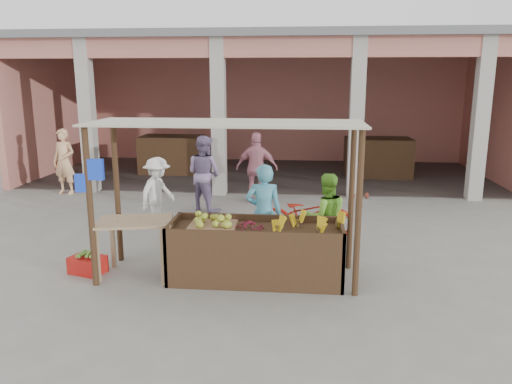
# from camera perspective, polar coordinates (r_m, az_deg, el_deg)

# --- Properties ---
(ground) EXTENTS (60.00, 60.00, 0.00)m
(ground) POSITION_cam_1_polar(r_m,az_deg,el_deg) (7.82, -3.71, -9.74)
(ground) COLOR gray
(ground) RESTS_ON ground
(market_building) EXTENTS (14.40, 6.40, 4.20)m
(market_building) POSITION_cam_1_polar(r_m,az_deg,el_deg) (16.09, 1.44, 11.79)
(market_building) COLOR tan
(market_building) RESTS_ON ground
(fruit_stall) EXTENTS (2.60, 0.95, 0.80)m
(fruit_stall) POSITION_cam_1_polar(r_m,az_deg,el_deg) (7.61, -0.00, -7.12)
(fruit_stall) COLOR #442D1B
(fruit_stall) RESTS_ON ground
(stall_awning) EXTENTS (4.09, 1.35, 2.39)m
(stall_awning) POSITION_cam_1_polar(r_m,az_deg,el_deg) (7.35, -3.97, 4.82)
(stall_awning) COLOR #442D1B
(stall_awning) RESTS_ON ground
(banana_heap) EXTENTS (1.01, 0.55, 0.18)m
(banana_heap) POSITION_cam_1_polar(r_m,az_deg,el_deg) (7.43, 5.67, -3.69)
(banana_heap) COLOR yellow
(banana_heap) RESTS_ON fruit_stall
(melon_tray) EXTENTS (0.69, 0.60, 0.19)m
(melon_tray) POSITION_cam_1_polar(r_m,az_deg,el_deg) (7.52, -4.98, -3.51)
(melon_tray) COLOR #956E4D
(melon_tray) RESTS_ON fruit_stall
(berry_heap) EXTENTS (0.46, 0.38, 0.15)m
(berry_heap) POSITION_cam_1_polar(r_m,az_deg,el_deg) (7.44, -0.77, -3.77)
(berry_heap) COLOR maroon
(berry_heap) RESTS_ON fruit_stall
(side_table) EXTENTS (1.23, 0.94, 0.89)m
(side_table) POSITION_cam_1_polar(r_m,az_deg,el_deg) (7.87, -13.60, -4.13)
(side_table) COLOR tan
(side_table) RESTS_ON ground
(papaya_pile) EXTENTS (0.69, 0.40, 0.20)m
(papaya_pile) POSITION_cam_1_polar(r_m,az_deg,el_deg) (7.80, -13.69, -2.43)
(papaya_pile) COLOR #49852B
(papaya_pile) RESTS_ON side_table
(red_crate) EXTENTS (0.60, 0.51, 0.27)m
(red_crate) POSITION_cam_1_polar(r_m,az_deg,el_deg) (8.38, -18.68, -7.87)
(red_crate) COLOR red
(red_crate) RESTS_ON ground
(plantain_bundle) EXTENTS (0.41, 0.29, 0.08)m
(plantain_bundle) POSITION_cam_1_polar(r_m,az_deg,el_deg) (8.32, -18.77, -6.74)
(plantain_bundle) COLOR #639837
(plantain_bundle) RESTS_ON red_crate
(produce_sacks) EXTENTS (0.79, 0.49, 0.60)m
(produce_sacks) POSITION_cam_1_polar(r_m,az_deg,el_deg) (12.97, 11.83, 0.57)
(produce_sacks) COLOR maroon
(produce_sacks) RESTS_ON ground
(vendor_blue) EXTENTS (0.69, 0.53, 1.76)m
(vendor_blue) POSITION_cam_1_polar(r_m,az_deg,el_deg) (8.25, 0.89, -2.04)
(vendor_blue) COLOR #52AECE
(vendor_blue) RESTS_ON ground
(vendor_green) EXTENTS (0.83, 0.59, 1.57)m
(vendor_green) POSITION_cam_1_polar(r_m,az_deg,el_deg) (8.35, 7.99, -2.65)
(vendor_green) COLOR #7CCD3A
(vendor_green) RESTS_ON ground
(motorcycle) EXTENTS (0.74, 1.88, 0.97)m
(motorcycle) POSITION_cam_1_polar(r_m,az_deg,el_deg) (9.55, 5.75, -2.49)
(motorcycle) COLOR #99190C
(motorcycle) RESTS_ON ground
(shopper_a) EXTENTS (0.86, 1.12, 1.57)m
(shopper_a) POSITION_cam_1_polar(r_m,az_deg,el_deg) (10.34, -11.19, 0.24)
(shopper_a) COLOR white
(shopper_a) RESTS_ON ground
(shopper_b) EXTENTS (1.13, 0.66, 1.86)m
(shopper_b) POSITION_cam_1_polar(r_m,az_deg,el_deg) (12.13, 0.11, 3.03)
(shopper_b) COLOR #CC7D8D
(shopper_b) RESTS_ON ground
(shopper_e) EXTENTS (0.76, 0.63, 1.80)m
(shopper_e) POSITION_cam_1_polar(r_m,az_deg,el_deg) (14.07, -21.08, 3.41)
(shopper_e) COLOR #F5B782
(shopper_e) RESTS_ON ground
(shopper_f) EXTENTS (1.07, 0.92, 1.91)m
(shopper_f) POSITION_cam_1_polar(r_m,az_deg,el_deg) (11.48, -5.98, 2.53)
(shopper_f) COLOR gray
(shopper_f) RESTS_ON ground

